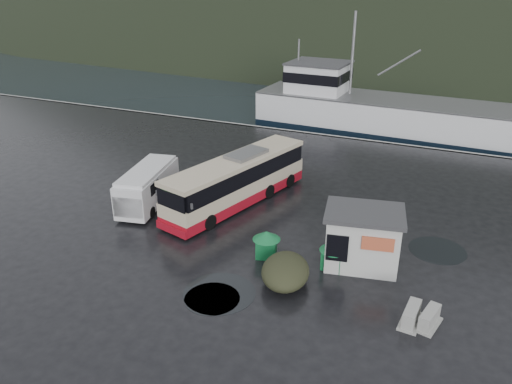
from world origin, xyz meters
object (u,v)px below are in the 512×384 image
at_px(coach_bus, 237,203).
at_px(ticket_kiosk, 360,264).
at_px(white_van, 150,204).
at_px(waste_bin_left, 333,268).
at_px(fishing_trawler, 381,120).
at_px(dome_tent, 285,282).
at_px(jersey_barrier_a, 410,322).
at_px(jersey_barrier_b, 428,325).
at_px(waste_bin_right, 266,256).

height_order(coach_bus, ticket_kiosk, coach_bus).
xyz_separation_m(white_van, waste_bin_left, (12.25, -2.42, 0.00)).
relative_size(coach_bus, fishing_trawler, 0.39).
xyz_separation_m(coach_bus, dome_tent, (5.74, -6.90, 0.00)).
distance_m(jersey_barrier_a, jersey_barrier_b, 0.69).
xyz_separation_m(waste_bin_right, jersey_barrier_b, (8.07, -2.35, 0.00)).
height_order(coach_bus, dome_tent, coach_bus).
xyz_separation_m(white_van, jersey_barrier_a, (16.27, -5.15, 0.00)).
bearing_deg(waste_bin_left, jersey_barrier_a, -34.20).
xyz_separation_m(jersey_barrier_b, fishing_trawler, (-7.60, 30.04, 0.00)).
bearing_deg(jersey_barrier_b, ticket_kiosk, 135.47).
bearing_deg(fishing_trawler, white_van, -107.97).
relative_size(coach_bus, jersey_barrier_a, 7.16).
distance_m(ticket_kiosk, jersey_barrier_a, 4.62).
xyz_separation_m(waste_bin_left, fishing_trawler, (-2.90, 27.41, 0.00)).
height_order(waste_bin_right, fishing_trawler, fishing_trawler).
distance_m(white_van, ticket_kiosk, 13.47).
relative_size(dome_tent, jersey_barrier_a, 2.00).
height_order(ticket_kiosk, fishing_trawler, fishing_trawler).
distance_m(dome_tent, ticket_kiosk, 4.09).
bearing_deg(white_van, jersey_barrier_a, -28.87).
distance_m(dome_tent, jersey_barrier_b, 6.40).
height_order(coach_bus, jersey_barrier_b, coach_bus).
xyz_separation_m(dome_tent, jersey_barrier_a, (5.69, -0.64, 0.00)).
bearing_deg(coach_bus, ticket_kiosk, -9.60).
distance_m(waste_bin_right, jersey_barrier_b, 8.40).
relative_size(ticket_kiosk, jersey_barrier_a, 2.40).
bearing_deg(ticket_kiosk, jersey_barrier_b, -55.40).
height_order(jersey_barrier_a, jersey_barrier_b, jersey_barrier_a).
relative_size(waste_bin_left, fishing_trawler, 0.05).
height_order(waste_bin_left, jersey_barrier_a, waste_bin_left).
bearing_deg(coach_bus, white_van, -138.61).
xyz_separation_m(waste_bin_left, ticket_kiosk, (1.13, 0.88, 0.00)).
distance_m(jersey_barrier_a, fishing_trawler, 30.92).
distance_m(dome_tent, fishing_trawler, 29.52).
relative_size(jersey_barrier_a, jersey_barrier_b, 1.05).
bearing_deg(jersey_barrier_a, ticket_kiosk, 128.62).
height_order(coach_bus, waste_bin_right, coach_bus).
bearing_deg(waste_bin_right, coach_bus, 128.50).
bearing_deg(coach_bus, dome_tent, -35.17).
relative_size(white_van, fishing_trawler, 0.20).
bearing_deg(jersey_barrier_a, coach_bus, 146.60).
bearing_deg(fishing_trawler, jersey_barrier_b, -73.25).
distance_m(waste_bin_left, dome_tent, 2.68).
xyz_separation_m(coach_bus, ticket_kiosk, (8.55, -3.93, 0.00)).
bearing_deg(jersey_barrier_b, fishing_trawler, 104.20).
relative_size(coach_bus, waste_bin_left, 7.83).
bearing_deg(jersey_barrier_b, waste_bin_right, 163.77).
height_order(white_van, ticket_kiosk, ticket_kiosk).
relative_size(coach_bus, dome_tent, 3.59).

